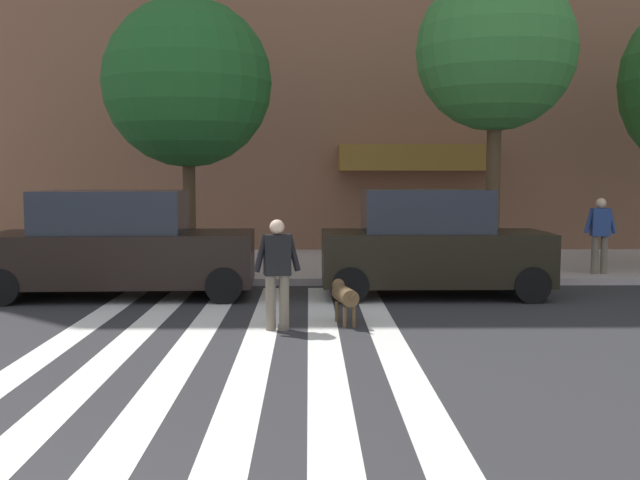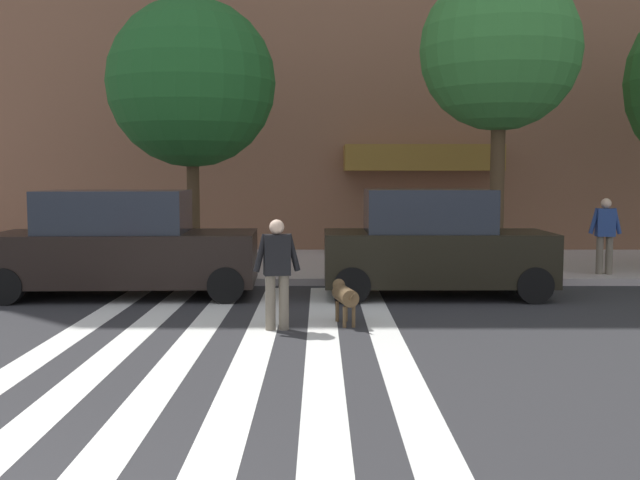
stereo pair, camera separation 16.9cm
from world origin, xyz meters
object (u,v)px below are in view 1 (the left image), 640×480
(parked_car_behind_first, at_px, (120,246))
(street_tree_nearest, at_px, (188,83))
(pedestrian_dog_walker, at_px, (277,268))
(street_tree_middle, at_px, (496,52))
(pedestrian_bystander, at_px, (600,231))
(dog_on_leash, at_px, (344,295))
(parked_car_third_in_line, at_px, (432,245))

(parked_car_behind_first, bearing_deg, street_tree_nearest, 72.05)
(street_tree_nearest, distance_m, pedestrian_dog_walker, 7.06)
(street_tree_middle, bearing_deg, pedestrian_dog_walker, -130.19)
(parked_car_behind_first, bearing_deg, street_tree_middle, 16.16)
(pedestrian_dog_walker, bearing_deg, pedestrian_bystander, 37.04)
(pedestrian_dog_walker, xyz_separation_m, pedestrian_bystander, (6.77, 5.11, 0.15))
(parked_car_behind_first, height_order, pedestrian_dog_walker, parked_car_behind_first)
(street_tree_middle, distance_m, pedestrian_dog_walker, 7.99)
(pedestrian_dog_walker, distance_m, dog_on_leash, 1.21)
(parked_car_third_in_line, bearing_deg, street_tree_nearest, 151.58)
(parked_car_behind_first, relative_size, parked_car_third_in_line, 1.17)
(parked_car_behind_first, distance_m, dog_on_leash, 4.89)
(street_tree_nearest, distance_m, street_tree_middle, 6.71)
(parked_car_third_in_line, xyz_separation_m, street_tree_nearest, (-4.98, 2.70, 3.33))
(parked_car_behind_first, height_order, dog_on_leash, parked_car_behind_first)
(parked_car_third_in_line, height_order, pedestrian_bystander, parked_car_third_in_line)
(parked_car_third_in_line, height_order, pedestrian_dog_walker, parked_car_third_in_line)
(street_tree_middle, height_order, pedestrian_bystander, street_tree_middle)
(parked_car_third_in_line, xyz_separation_m, street_tree_middle, (1.68, 2.18, 3.95))
(parked_car_third_in_line, height_order, street_tree_nearest, street_tree_nearest)
(parked_car_behind_first, relative_size, street_tree_nearest, 0.82)
(street_tree_nearest, bearing_deg, dog_on_leash, -58.98)
(street_tree_nearest, relative_size, street_tree_middle, 0.92)
(pedestrian_dog_walker, relative_size, dog_on_leash, 1.52)
(street_tree_middle, relative_size, pedestrian_dog_walker, 3.96)
(parked_car_behind_first, xyz_separation_m, street_tree_middle, (7.54, 2.18, 3.95))
(parked_car_third_in_line, bearing_deg, parked_car_behind_first, -179.98)
(parked_car_third_in_line, distance_m, street_tree_nearest, 6.57)
(dog_on_leash, bearing_deg, street_tree_middle, 54.36)
(parked_car_third_in_line, xyz_separation_m, pedestrian_dog_walker, (-2.78, -3.10, -0.04))
(street_tree_nearest, bearing_deg, street_tree_middle, -4.41)
(parked_car_behind_first, xyz_separation_m, dog_on_leash, (4.08, -2.64, -0.51))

